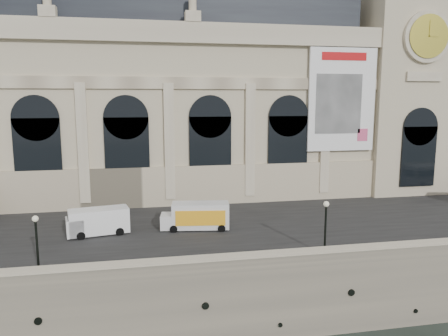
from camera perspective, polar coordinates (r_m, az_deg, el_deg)
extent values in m
cube|color=gray|center=(67.85, -8.59, -4.82)|extent=(160.00, 70.00, 6.00)
cube|color=#2D2D2D|center=(46.80, -7.51, -7.34)|extent=(160.00, 24.00, 0.06)
cube|color=gray|center=(33.99, -6.06, -12.84)|extent=(160.00, 1.20, 1.10)
cube|color=beige|center=(33.77, -6.08, -11.89)|extent=(160.00, 1.40, 0.12)
cube|color=#BBAC90|center=(61.96, -14.32, 6.78)|extent=(68.00, 18.00, 22.00)
cube|color=beige|center=(53.87, -14.49, -2.66)|extent=(68.60, 0.40, 5.00)
cube|color=beige|center=(53.18, -15.32, 16.99)|extent=(69.00, 0.80, 2.40)
cube|color=beige|center=(52.82, -15.04, 10.74)|extent=(68.00, 0.30, 1.40)
cube|color=#23282E|center=(63.03, -14.85, 19.59)|extent=(64.00, 15.00, 6.00)
cube|color=black|center=(54.29, -23.12, 1.27)|extent=(5.20, 0.25, 9.00)
cylinder|color=black|center=(53.92, -23.42, 6.01)|extent=(5.20, 0.25, 5.20)
cube|color=beige|center=(53.22, -17.96, 3.04)|extent=(1.20, 0.50, 14.00)
cube|color=black|center=(53.09, -12.51, 1.62)|extent=(5.20, 0.25, 9.00)
cylinder|color=black|center=(52.71, -12.68, 6.48)|extent=(5.20, 0.25, 5.20)
cube|color=beige|center=(52.96, -7.14, 3.38)|extent=(1.20, 0.50, 14.00)
cube|color=black|center=(53.76, -1.79, 1.93)|extent=(5.20, 0.25, 9.00)
cylinder|color=black|center=(53.39, -1.82, 6.72)|extent=(5.20, 0.25, 5.20)
cube|color=beige|center=(54.55, 3.41, 3.61)|extent=(1.20, 0.50, 14.00)
cube|color=black|center=(56.23, 8.32, 2.15)|extent=(5.20, 0.25, 9.00)
cylinder|color=black|center=(55.87, 8.43, 6.74)|extent=(5.20, 0.25, 5.20)
cube|color=beige|center=(57.86, 13.07, 3.70)|extent=(1.20, 0.50, 14.00)
cube|color=white|center=(58.29, 15.14, 8.59)|extent=(9.00, 0.35, 13.00)
cube|color=#B80C0F|center=(58.34, 15.46, 13.89)|extent=(6.00, 0.06, 1.00)
cube|color=gray|center=(57.90, 14.76, 8.10)|extent=(6.20, 0.06, 7.50)
cube|color=#D24A75|center=(59.68, 17.64, 4.15)|extent=(1.40, 0.06, 1.60)
cube|color=#BBAC90|center=(69.30, 21.14, 9.98)|extent=(12.00, 14.00, 30.00)
cylinder|color=beige|center=(63.71, 25.03, 15.30)|extent=(6.60, 0.50, 6.60)
cylinder|color=black|center=(63.46, 25.20, 15.32)|extent=(5.40, 0.15, 5.40)
cylinder|color=gold|center=(63.41, 25.24, 15.32)|extent=(5.50, 0.06, 5.50)
cube|color=gold|center=(63.46, 25.34, 16.13)|extent=(0.14, 0.05, 2.00)
cube|color=gold|center=(63.69, 25.73, 15.26)|extent=(1.40, 0.05, 0.14)
cube|color=black|center=(63.78, 24.05, 1.37)|extent=(5.00, 0.25, 8.00)
cube|color=white|center=(44.52, -16.02, -6.64)|extent=(5.94, 3.21, 2.40)
cube|color=white|center=(44.48, -18.90, -7.29)|extent=(1.96, 2.45, 1.67)
cube|color=black|center=(44.30, -19.70, -6.62)|extent=(0.41, 1.85, 0.83)
cylinder|color=black|center=(43.63, -18.18, -8.45)|extent=(0.83, 0.40, 0.79)
cylinder|color=black|center=(45.73, -18.37, -7.66)|extent=(0.83, 0.40, 0.79)
cylinder|color=black|center=(43.96, -13.45, -8.11)|extent=(0.83, 0.40, 0.79)
cylinder|color=black|center=(46.04, -13.86, -7.34)|extent=(0.83, 0.40, 0.79)
cube|color=silver|center=(44.57, -3.09, -6.18)|extent=(5.97, 2.98, 2.57)
cube|color=#F4A51B|center=(43.49, -3.09, -6.57)|extent=(4.91, 0.76, 1.52)
cube|color=#B80C0F|center=(43.49, -3.09, -6.57)|extent=(2.84, 0.45, 0.57)
cube|color=silver|center=(44.86, -7.25, -6.90)|extent=(1.81, 2.29, 1.43)
cylinder|color=black|center=(43.92, -6.60, -7.95)|extent=(0.79, 0.37, 0.76)
cylinder|color=black|center=(46.02, -6.42, -7.15)|extent=(0.79, 0.37, 0.76)
cylinder|color=black|center=(43.87, -0.32, -7.91)|extent=(0.79, 0.37, 0.76)
cylinder|color=black|center=(45.96, -0.44, -7.11)|extent=(0.79, 0.37, 0.76)
cylinder|color=black|center=(36.84, -23.02, -12.33)|extent=(0.47, 0.47, 0.42)
cylinder|color=black|center=(36.20, -23.21, -9.51)|extent=(0.17, 0.17, 4.25)
sphere|color=beige|center=(35.58, -23.43, -6.09)|extent=(0.47, 0.47, 0.47)
cylinder|color=black|center=(38.80, 12.98, -10.72)|extent=(0.48, 0.48, 0.44)
cylinder|color=black|center=(38.19, 13.09, -7.94)|extent=(0.17, 0.17, 4.36)
sphere|color=beige|center=(37.59, 13.22, -4.60)|extent=(0.48, 0.48, 0.48)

